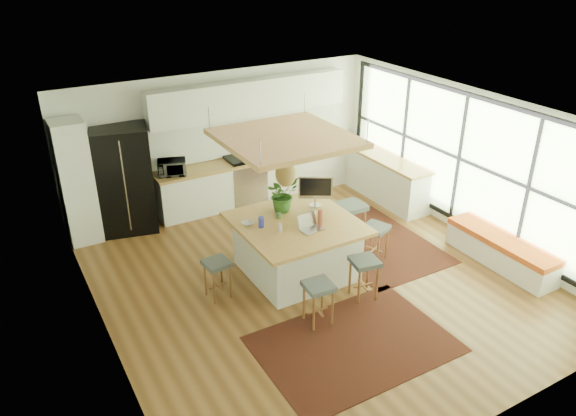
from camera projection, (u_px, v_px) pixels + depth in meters
floor at (314, 277)px, 8.97m from camera, size 7.00×7.00×0.00m
ceiling at (318, 117)px, 7.78m from camera, size 7.00×7.00×0.00m
wall_back at (223, 138)px, 11.10m from camera, size 6.50×0.00×6.50m
wall_front at (498, 331)px, 5.65m from camera, size 6.50×0.00×6.50m
wall_left at (98, 258)px, 6.93m from camera, size 0.00×7.00×7.00m
wall_right at (469, 164)px, 9.83m from camera, size 0.00×7.00×7.00m
window_wall at (468, 162)px, 9.79m from camera, size 0.10×6.20×2.60m
pantry at (76, 183)px, 9.64m from camera, size 0.55×0.60×2.25m
back_counter_base at (255, 179)px, 11.50m from camera, size 4.20×0.60×0.88m
back_counter_top at (255, 159)px, 11.30m from camera, size 4.24×0.64×0.05m
backsplash at (248, 134)px, 11.33m from camera, size 4.20×0.02×0.80m
upper_cabinets at (250, 97)px, 10.85m from camera, size 4.20×0.34×0.70m
range at (245, 179)px, 11.36m from camera, size 0.76×0.62×1.00m
right_counter_base at (381, 176)px, 11.64m from camera, size 0.60×2.50×0.88m
right_counter_top at (383, 156)px, 11.44m from camera, size 0.64×2.54×0.05m
window_bench at (501, 251)px, 9.24m from camera, size 0.52×2.00×0.50m
ceiling_panel at (286, 155)px, 8.24m from camera, size 1.86×1.86×0.80m
rug_near at (354, 344)px, 7.49m from camera, size 2.60×1.80×0.01m
rug_right at (373, 243)px, 9.99m from camera, size 1.80×2.60×0.01m
fridge at (125, 183)px, 10.10m from camera, size 1.14×0.98×1.99m
island at (296, 247)px, 8.93m from camera, size 1.85×1.85×0.93m
stool_near_left at (318, 302)px, 7.77m from camera, size 0.42×0.42×0.66m
stool_near_right at (364, 277)px, 8.34m from camera, size 0.46×0.46×0.67m
stool_right_front at (375, 242)px, 9.31m from camera, size 0.51×0.51×0.66m
stool_right_back at (350, 226)px, 9.84m from camera, size 0.46×0.46×0.78m
stool_left_side at (218, 277)px, 8.35m from camera, size 0.41×0.41×0.63m
laptop at (312, 223)px, 8.42m from camera, size 0.38×0.40×0.26m
monitor at (315, 192)px, 9.14m from camera, size 0.60×0.47×0.53m
microwave at (172, 166)px, 10.41m from camera, size 0.59×0.44×0.36m
island_plant at (282, 197)px, 9.00m from camera, size 0.68×0.72×0.46m
island_bowl at (248, 223)px, 8.62m from camera, size 0.21×0.21×0.05m
island_bottle_0 at (263, 222)px, 8.52m from camera, size 0.07×0.07×0.19m
island_bottle_1 at (279, 226)px, 8.39m from camera, size 0.07×0.07×0.19m
island_bottle_2 at (320, 220)px, 8.56m from camera, size 0.07×0.07×0.19m
island_bottle_3 at (313, 210)px, 8.88m from camera, size 0.07×0.07×0.19m
island_bottle_4 at (278, 213)px, 8.79m from camera, size 0.07×0.07×0.19m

